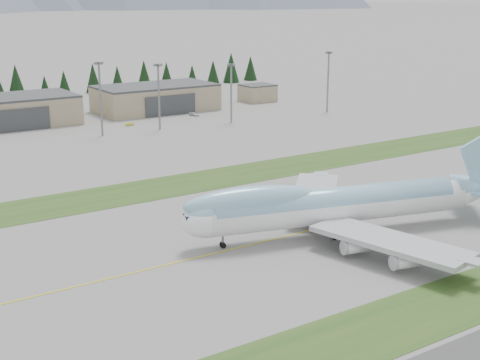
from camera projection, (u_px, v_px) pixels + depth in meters
ground at (289, 236)px, 133.13m from camera, size 7000.00×7000.00×0.00m
grass_strip_near at (439, 307)px, 102.52m from camera, size 400.00×14.00×0.08m
grass_strip_far at (181, 184)px, 169.38m from camera, size 400.00×18.00×0.08m
taxiway_line_main at (289, 236)px, 133.13m from camera, size 400.00×0.40×0.02m
boeing_747_freighter at (337, 204)px, 132.35m from camera, size 72.22×60.20×19.01m
hangar_center at (8, 111)px, 244.49m from camera, size 48.00×26.60×10.80m
hangar_right at (156, 98)px, 276.25m from camera, size 48.00×26.60×10.80m
control_shed at (258, 93)px, 301.61m from camera, size 14.00×12.00×7.60m
floodlight_masts at (140, 86)px, 228.38m from camera, size 203.03×9.33×24.93m
service_vehicle_b at (130, 126)px, 245.79m from camera, size 3.50×1.74×1.10m
service_vehicle_c at (194, 116)px, 265.67m from camera, size 3.09×4.74×1.28m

